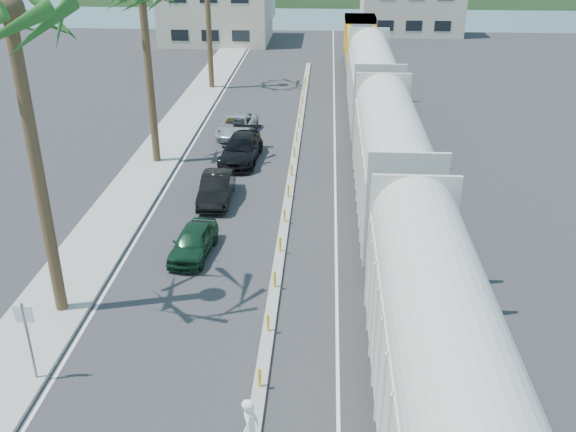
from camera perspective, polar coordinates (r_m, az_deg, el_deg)
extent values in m
cube|color=gray|center=(42.68, -10.83, 6.21)|extent=(3.00, 90.00, 0.15)
cube|color=black|center=(44.32, 6.48, 7.17)|extent=(0.12, 100.00, 0.06)
cube|color=black|center=(44.42, 8.35, 7.10)|extent=(0.12, 100.00, 0.06)
cube|color=gray|center=(36.77, 0.31, 3.49)|extent=(0.45, 60.00, 0.15)
cylinder|color=yellow|center=(20.97, -2.55, -14.15)|extent=(0.10, 0.10, 0.70)
cylinder|color=yellow|center=(23.34, -1.79, -9.46)|extent=(0.10, 0.10, 0.70)
cylinder|color=yellow|center=(25.84, -1.19, -5.65)|extent=(0.10, 0.10, 0.70)
cylinder|color=yellow|center=(28.44, -0.71, -2.52)|extent=(0.10, 0.10, 0.70)
cylinder|color=yellow|center=(31.12, -0.31, 0.07)|extent=(0.10, 0.10, 0.70)
cylinder|color=yellow|center=(33.84, 0.03, 2.25)|extent=(0.10, 0.10, 0.70)
cylinder|color=yellow|center=(36.61, 0.32, 4.11)|extent=(0.10, 0.10, 0.70)
cylinder|color=yellow|center=(39.42, 0.56, 5.70)|extent=(0.10, 0.10, 0.70)
cylinder|color=yellow|center=(42.25, 0.78, 7.08)|extent=(0.10, 0.10, 0.70)
cylinder|color=yellow|center=(45.10, 0.97, 8.28)|extent=(0.10, 0.10, 0.70)
cylinder|color=yellow|center=(47.97, 1.13, 9.34)|extent=(0.10, 0.10, 0.70)
cylinder|color=yellow|center=(50.86, 1.28, 10.28)|extent=(0.10, 0.10, 0.70)
cylinder|color=yellow|center=(53.75, 1.42, 11.12)|extent=(0.10, 0.10, 0.70)
cylinder|color=yellow|center=(56.66, 1.54, 11.88)|extent=(0.10, 0.10, 0.70)
cube|color=silver|center=(42.32, -8.58, 6.11)|extent=(0.12, 90.00, 0.01)
cube|color=silver|center=(41.43, 4.18, 5.90)|extent=(0.12, 90.00, 0.01)
cube|color=#AEAA9F|center=(18.07, 13.00, -13.48)|extent=(3.00, 12.88, 3.40)
cylinder|color=#AEAA9F|center=(17.07, 13.56, -9.03)|extent=(2.90, 12.58, 2.90)
cube|color=#AEAA9F|center=(31.09, 9.04, 4.14)|extent=(3.00, 12.88, 3.40)
cylinder|color=#AEAA9F|center=(30.52, 9.26, 7.11)|extent=(2.90, 12.58, 2.90)
cube|color=black|center=(31.95, 8.77, 0.47)|extent=(2.60, 12.88, 1.00)
cube|color=#AEAA9F|center=(45.36, 7.48, 11.06)|extent=(3.00, 12.88, 3.40)
cylinder|color=#AEAA9F|center=(44.97, 7.60, 13.16)|extent=(2.90, 12.58, 2.90)
cube|color=black|center=(45.95, 7.32, 8.41)|extent=(2.60, 12.88, 1.00)
cube|color=#4C4C4F|center=(61.29, 6.52, 13.30)|extent=(3.00, 17.00, 0.50)
cube|color=gold|center=(60.00, 6.64, 14.55)|extent=(2.70, 12.24, 2.60)
cube|color=gold|center=(66.61, 6.39, 15.91)|extent=(3.00, 3.74, 3.20)
cube|color=black|center=(61.41, 6.50, 12.76)|extent=(2.60, 13.60, 0.90)
cylinder|color=brown|center=(23.86, -21.27, 3.17)|extent=(0.44, 0.44, 11.00)
sphere|color=#1E5219|center=(22.50, -23.62, 16.57)|extent=(3.20, 3.20, 3.20)
cylinder|color=brown|center=(38.48, -12.19, 11.64)|extent=(0.44, 0.44, 10.00)
cylinder|color=brown|center=(55.49, -7.11, 17.20)|extent=(0.44, 0.44, 12.00)
cylinder|color=slate|center=(22.24, -21.99, -10.44)|extent=(0.08, 0.08, 3.00)
cube|color=silver|center=(21.65, -22.46, -8.07)|extent=(0.60, 0.04, 0.60)
cube|color=#B3A88E|center=(77.74, -6.37, 18.10)|extent=(12.00, 10.00, 8.00)
cube|color=#B3A88E|center=(85.27, 10.85, 18.13)|extent=(12.00, 10.00, 7.00)
imported|color=#10311D|center=(28.63, -8.41, -2.26)|extent=(2.28, 4.16, 1.32)
imported|color=black|center=(33.82, -6.37, 2.48)|extent=(1.69, 4.44, 1.44)
imported|color=black|center=(39.27, -4.19, 5.97)|extent=(2.69, 5.52, 1.54)
imported|color=#B5B7BB|center=(44.07, -4.55, 8.01)|extent=(3.02, 5.16, 1.33)
imported|color=white|center=(17.96, -3.37, -18.25)|extent=(0.73, 0.54, 1.83)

